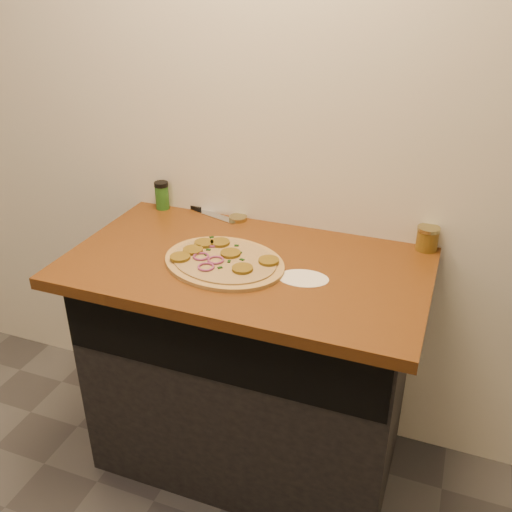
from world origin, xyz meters
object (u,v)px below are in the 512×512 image
at_px(chefs_knife, 203,211).
at_px(salsa_jar, 427,238).
at_px(pizza, 223,261).
at_px(spice_shaker, 162,195).

height_order(chefs_knife, salsa_jar, salsa_jar).
xyz_separation_m(pizza, spice_shaker, (-0.42, 0.34, 0.05)).
relative_size(chefs_knife, salsa_jar, 3.46).
height_order(salsa_jar, spice_shaker, spice_shaker).
height_order(pizza, chefs_knife, pizza).
relative_size(pizza, salsa_jar, 6.03).
relative_size(pizza, spice_shaker, 4.54).
distance_m(pizza, chefs_knife, 0.44).
xyz_separation_m(chefs_knife, spice_shaker, (-0.17, -0.02, 0.05)).
distance_m(chefs_knife, spice_shaker, 0.17).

